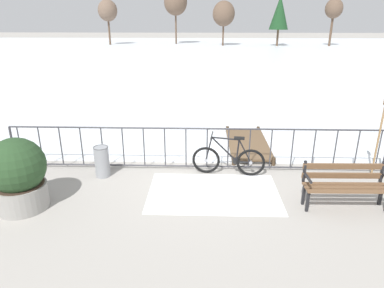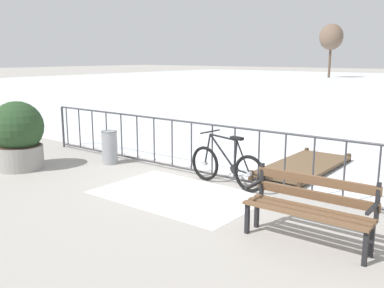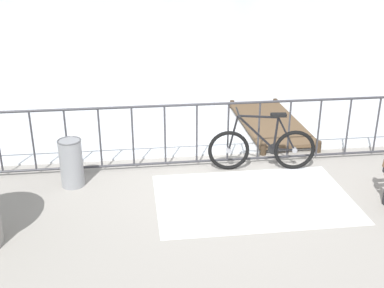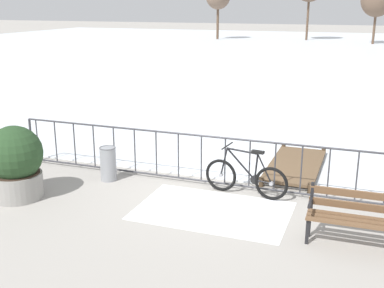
% 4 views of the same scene
% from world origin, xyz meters
% --- Properties ---
extents(ground_plane, '(160.00, 160.00, 0.00)m').
position_xyz_m(ground_plane, '(0.00, 0.00, 0.00)').
color(ground_plane, '#9E9991').
extents(frozen_pond, '(80.00, 56.00, 0.03)m').
position_xyz_m(frozen_pond, '(0.00, 28.40, 0.01)').
color(frozen_pond, silver).
rests_on(frozen_pond, ground).
extents(snow_patch, '(2.76, 1.80, 0.01)m').
position_xyz_m(snow_patch, '(0.39, -1.20, 0.00)').
color(snow_patch, white).
rests_on(snow_patch, ground).
extents(railing_fence, '(9.06, 0.06, 1.07)m').
position_xyz_m(railing_fence, '(0.00, 0.00, 0.56)').
color(railing_fence, '#38383D').
rests_on(railing_fence, ground).
extents(bicycle_near_railing, '(1.71, 0.52, 0.97)m').
position_xyz_m(bicycle_near_railing, '(0.76, -0.26, 0.37)').
color(bicycle_near_railing, black).
rests_on(bicycle_near_railing, ground).
extents(trash_bin, '(0.35, 0.35, 0.73)m').
position_xyz_m(trash_bin, '(-2.19, -0.45, 0.37)').
color(trash_bin, gray).
rests_on(trash_bin, ground).
extents(wooden_dock, '(1.10, 2.70, 0.20)m').
position_xyz_m(wooden_dock, '(1.44, 1.60, 0.12)').
color(wooden_dock, brown).
rests_on(wooden_dock, ground).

